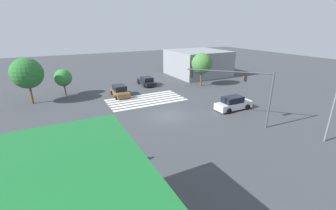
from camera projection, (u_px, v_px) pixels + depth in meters
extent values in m
plane|color=#3D3F44|center=(168.00, 116.00, 25.99)|extent=(134.57, 134.57, 0.00)
cube|color=silver|center=(140.00, 95.00, 33.56)|extent=(10.60, 0.60, 0.01)
cube|color=silver|center=(142.00, 97.00, 32.77)|extent=(10.60, 0.60, 0.01)
cube|color=silver|center=(145.00, 99.00, 31.97)|extent=(10.60, 0.60, 0.01)
cube|color=silver|center=(147.00, 101.00, 31.18)|extent=(10.60, 0.60, 0.01)
cube|color=silver|center=(150.00, 103.00, 30.38)|extent=(10.60, 0.60, 0.01)
cube|color=silver|center=(153.00, 105.00, 29.59)|extent=(10.60, 0.60, 0.01)
cylinder|color=#47474C|center=(270.00, 101.00, 22.03)|extent=(0.18, 0.18, 5.79)
cylinder|color=#47474C|center=(229.00, 72.00, 22.34)|extent=(6.00, 6.00, 0.12)
cube|color=black|center=(246.00, 77.00, 22.02)|extent=(0.40, 0.40, 0.84)
sphere|color=red|center=(244.00, 77.00, 22.06)|extent=(0.16, 0.16, 0.16)
cube|color=black|center=(191.00, 74.00, 23.56)|extent=(0.40, 0.40, 0.84)
sphere|color=gold|center=(190.00, 74.00, 23.61)|extent=(0.16, 0.16, 0.16)
cube|color=brown|center=(120.00, 93.00, 33.11)|extent=(1.87, 4.16, 0.67)
cube|color=black|center=(119.00, 88.00, 33.02)|extent=(1.67, 2.20, 0.75)
cylinder|color=black|center=(129.00, 95.00, 32.51)|extent=(0.22, 0.60, 0.60)
cylinder|color=black|center=(116.00, 97.00, 31.68)|extent=(0.22, 0.60, 0.60)
cylinder|color=black|center=(124.00, 91.00, 34.66)|extent=(0.22, 0.60, 0.60)
cylinder|color=black|center=(112.00, 93.00, 33.84)|extent=(0.22, 0.60, 0.60)
cube|color=black|center=(146.00, 82.00, 39.33)|extent=(1.82, 4.67, 0.62)
cube|color=black|center=(147.00, 79.00, 38.79)|extent=(1.64, 2.14, 0.69)
cylinder|color=black|center=(138.00, 82.00, 40.19)|extent=(0.22, 0.69, 0.69)
cylinder|color=black|center=(148.00, 81.00, 41.00)|extent=(0.22, 0.69, 0.69)
cylinder|color=black|center=(144.00, 85.00, 37.77)|extent=(0.22, 0.69, 0.69)
cylinder|color=black|center=(154.00, 84.00, 38.57)|extent=(0.22, 0.69, 0.69)
cube|color=silver|center=(234.00, 105.00, 27.75)|extent=(4.84, 1.70, 0.78)
cube|color=black|center=(233.00, 100.00, 27.39)|extent=(2.50, 1.52, 0.74)
cylinder|color=black|center=(237.00, 103.00, 29.21)|extent=(0.69, 0.22, 0.69)
cylinder|color=black|center=(247.00, 107.00, 27.78)|extent=(0.69, 0.22, 0.69)
cylinder|color=black|center=(219.00, 107.00, 27.89)|extent=(0.69, 0.22, 0.69)
cylinder|color=black|center=(229.00, 111.00, 26.46)|extent=(0.69, 0.22, 0.69)
cube|color=yellow|center=(10.00, 202.00, 7.15)|extent=(8.92, 8.92, 0.35)
cube|color=#196B2D|center=(8.00, 193.00, 7.03)|extent=(9.10, 9.10, 0.36)
cylinder|color=silver|center=(98.00, 179.00, 11.91)|extent=(0.36, 0.36, 4.39)
cube|color=gray|center=(197.00, 63.00, 46.75)|extent=(10.65, 10.65, 5.04)
cylinder|color=#38383D|center=(123.00, 159.00, 16.79)|extent=(0.14, 0.14, 0.84)
cylinder|color=#38383D|center=(125.00, 160.00, 16.74)|extent=(0.14, 0.14, 0.84)
cube|color=#284C93|center=(123.00, 151.00, 16.51)|extent=(0.41, 0.41, 0.67)
sphere|color=#8C6647|center=(123.00, 145.00, 16.36)|extent=(0.23, 0.23, 0.23)
cylinder|color=slate|center=(335.00, 101.00, 19.02)|extent=(0.16, 0.16, 7.58)
cylinder|color=brown|center=(31.00, 95.00, 29.70)|extent=(0.26, 0.26, 2.43)
sphere|color=#286B2D|center=(27.00, 73.00, 28.73)|extent=(3.94, 3.94, 3.94)
cylinder|color=brown|center=(201.00, 79.00, 38.53)|extent=(0.26, 0.26, 2.37)
sphere|color=#3D7533|center=(202.00, 64.00, 37.64)|extent=(3.47, 3.47, 3.47)
cylinder|color=brown|center=(65.00, 90.00, 33.36)|extent=(0.26, 0.26, 1.62)
sphere|color=#337F38|center=(63.00, 78.00, 32.74)|extent=(2.48, 2.48, 2.48)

